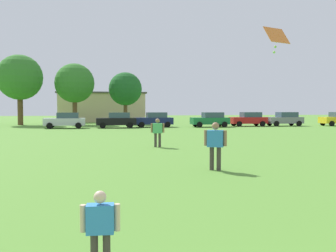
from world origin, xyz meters
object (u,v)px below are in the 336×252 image
at_px(parked_car_green_3, 211,119).
at_px(tree_far_left, 20,78).
at_px(parked_car_red_4, 249,119).
at_px(parked_car_gray_5, 285,119).
at_px(parked_car_black_1, 117,120).
at_px(tree_center, 75,83).
at_px(bystander_near_trees, 158,130).
at_px(kite, 276,37).
at_px(parked_car_navy_2, 154,120).
at_px(parked_car_silver_0, 66,120).
at_px(child_kite_flyer, 100,224).
at_px(adult_bystander, 215,142).
at_px(tree_far_right, 125,89).

xyz_separation_m(parked_car_green_3, tree_far_left, (-22.39, 9.30, 5.18)).
distance_m(parked_car_red_4, parked_car_gray_5, 4.54).
distance_m(parked_car_black_1, tree_far_left, 15.76).
bearing_deg(tree_center, bystander_near_trees, -78.64).
xyz_separation_m(parked_car_black_1, parked_car_gray_5, (20.27, 0.56, 0.00)).
bearing_deg(tree_center, parked_car_black_1, -61.83).
xyz_separation_m(bystander_near_trees, kite, (3.91, -6.04, 4.11)).
bearing_deg(kite, parked_car_navy_2, 91.51).
bearing_deg(parked_car_navy_2, tree_far_left, -27.62).
height_order(parked_car_silver_0, tree_center, tree_center).
relative_size(parked_car_red_4, tree_far_left, 0.48).
xyz_separation_m(kite, parked_car_red_4, (10.73, 27.81, -4.19)).
height_order(child_kite_flyer, kite, kite).
bearing_deg(parked_car_red_4, parked_car_green_3, 11.20).
relative_size(parked_car_red_4, tree_center, 0.54).
xyz_separation_m(kite, parked_car_green_3, (5.65, 26.81, -4.19)).
bearing_deg(parked_car_red_4, parked_car_silver_0, 1.81).
relative_size(adult_bystander, tree_far_right, 0.24).
relative_size(child_kite_flyer, adult_bystander, 0.65).
height_order(parked_car_black_1, parked_car_gray_5, same).
height_order(parked_car_navy_2, tree_center, tree_center).
distance_m(parked_car_navy_2, parked_car_gray_5, 16.00).
height_order(parked_car_green_3, parked_car_red_4, same).
xyz_separation_m(parked_car_gray_5, tree_far_right, (-18.56, 9.31, 3.89)).
height_order(parked_car_green_3, tree_center, tree_center).
distance_m(parked_car_green_3, tree_center, 18.79).
height_order(parked_car_silver_0, parked_car_green_3, same).
xyz_separation_m(parked_car_black_1, parked_car_navy_2, (4.28, 0.79, 0.00)).
bearing_deg(tree_center, parked_car_gray_5, -19.04).
distance_m(parked_car_red_4, tree_far_left, 29.16).
xyz_separation_m(bystander_near_trees, parked_car_silver_0, (-6.56, 21.10, -0.08)).
height_order(parked_car_navy_2, tree_far_left, tree_far_left).
height_order(parked_car_navy_2, parked_car_gray_5, same).
xyz_separation_m(kite, tree_far_left, (-16.74, 36.11, 1.00)).
xyz_separation_m(parked_car_red_4, tree_far_left, (-27.47, 8.30, 5.18)).
bearing_deg(parked_car_silver_0, bystander_near_trees, 107.26).
distance_m(parked_car_red_4, tree_far_right, 17.12).
xyz_separation_m(tree_far_left, tree_center, (6.76, 0.10, -0.64)).
distance_m(adult_bystander, bystander_near_trees, 7.98).
xyz_separation_m(adult_bystander, parked_car_gray_5, (18.46, 29.41, -0.13)).
height_order(parked_car_black_1, tree_far_right, tree_far_right).
bearing_deg(tree_center, parked_car_green_3, -31.05).
height_order(tree_far_left, tree_center, tree_far_left).
distance_m(child_kite_flyer, parked_car_navy_2, 37.63).
bearing_deg(parked_car_green_3, tree_far_left, -22.56).
bearing_deg(parked_car_silver_0, parked_car_black_1, 177.88).
height_order(adult_bystander, tree_far_left, tree_far_left).
bearing_deg(child_kite_flyer, kite, 56.82).
distance_m(kite, tree_center, 37.56).
bearing_deg(adult_bystander, tree_center, -52.91).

